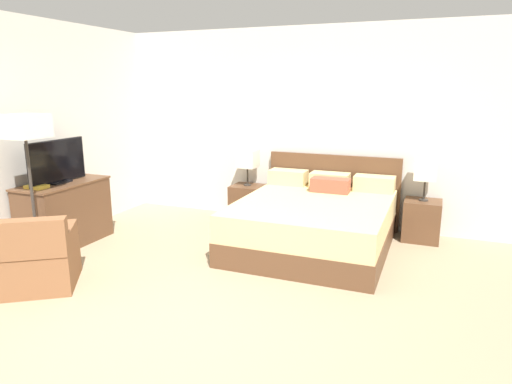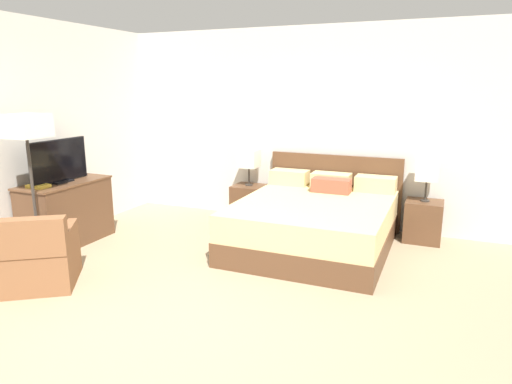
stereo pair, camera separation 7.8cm
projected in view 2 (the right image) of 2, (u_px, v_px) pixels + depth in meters
name	position (u px, v px, depth m)	size (l,w,h in m)	color
ground_plane	(172.00, 329.00, 3.73)	(10.11, 10.11, 0.00)	#998466
wall_back	(300.00, 127.00, 6.47)	(6.54, 0.06, 2.74)	beige
wall_left	(44.00, 133.00, 5.68)	(0.06, 5.17, 2.74)	beige
bed	(315.00, 222.00, 5.56)	(1.83, 2.07, 1.01)	brown
nightstand_left	(249.00, 203.00, 6.70)	(0.45, 0.42, 0.52)	brown
nightstand_right	(423.00, 221.00, 5.79)	(0.45, 0.42, 0.52)	brown
table_lamp_left	(249.00, 159.00, 6.55)	(0.27, 0.27, 0.53)	#332D28
table_lamp_right	(428.00, 171.00, 5.64)	(0.27, 0.27, 0.53)	#332D28
dresser	(67.00, 212.00, 5.69)	(0.56, 1.11, 0.79)	brown
tv	(59.00, 162.00, 5.50)	(0.18, 0.85, 0.52)	black
book_red_cover	(38.00, 186.00, 5.27)	(0.23, 0.17, 0.04)	gold
armchair_by_window	(37.00, 259.00, 4.47)	(0.95, 0.95, 0.76)	brown
floor_lamp	(27.00, 135.00, 4.80)	(0.39, 0.39, 1.65)	#332D28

